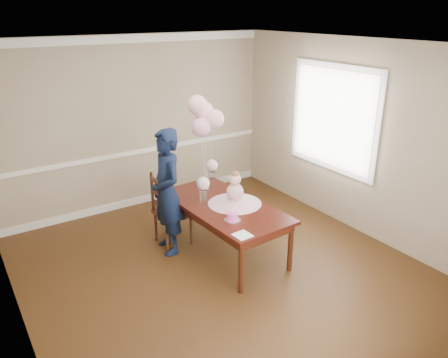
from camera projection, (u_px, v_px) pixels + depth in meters
floor at (225, 272)px, 5.39m from camera, size 4.50×5.00×0.00m
ceiling at (225, 45)px, 4.41m from camera, size 4.50×5.00×0.02m
wall_back at (137, 124)px, 6.84m from camera, size 4.50×0.02×2.70m
wall_front at (428, 277)px, 2.96m from camera, size 4.50×0.02×2.70m
wall_left at (6, 220)px, 3.75m from camera, size 0.02×5.00×2.70m
wall_right at (360, 139)px, 6.05m from camera, size 0.02×5.00×2.70m
chair_rail_trim at (139, 152)px, 7.00m from camera, size 4.50×0.02×0.07m
crown_molding at (131, 39)px, 6.37m from camera, size 4.50×0.02×0.12m
baseboard_trim at (143, 199)px, 7.31m from camera, size 4.50×0.02×0.12m
window_frame at (333, 118)px, 6.35m from camera, size 0.02×1.66×1.56m
window_blinds at (332, 118)px, 6.35m from camera, size 0.01×1.50×1.40m
dining_table_top at (224, 206)px, 5.62m from camera, size 1.01×1.88×0.05m
table_apron at (224, 211)px, 5.65m from camera, size 0.92×1.78×0.09m
table_leg_fl at (241, 268)px, 4.90m from camera, size 0.07×0.07×0.64m
table_leg_fr at (290, 247)px, 5.33m from camera, size 0.07×0.07×0.64m
table_leg_bl at (167, 215)px, 6.17m from camera, size 0.07×0.07×0.64m
table_leg_br at (212, 202)px, 6.59m from camera, size 0.07×0.07×0.64m
baby_skirt at (235, 200)px, 5.64m from camera, size 0.73×0.73×0.09m
baby_torso at (235, 192)px, 5.59m from camera, size 0.22×0.22×0.22m
baby_head at (235, 179)px, 5.53m from camera, size 0.16×0.16×0.16m
baby_hair at (235, 175)px, 5.51m from camera, size 0.11×0.11×0.11m
cake_platter at (232, 220)px, 5.20m from camera, size 0.21×0.21×0.01m
birthday_cake at (232, 216)px, 5.18m from camera, size 0.14×0.14×0.09m
cake_flower_a at (232, 212)px, 5.16m from camera, size 0.03×0.03×0.03m
cake_flower_b at (233, 211)px, 5.19m from camera, size 0.03×0.03×0.03m
rose_vase_near at (203, 195)px, 5.72m from camera, size 0.10×0.10×0.15m
roses_near at (203, 183)px, 5.66m from camera, size 0.17×0.17×0.17m
rose_vase_far at (212, 176)px, 6.36m from camera, size 0.10×0.10×0.15m
roses_far at (212, 165)px, 6.30m from camera, size 0.17×0.17×0.17m
napkin at (242, 235)px, 4.85m from camera, size 0.19×0.19×0.01m
balloon_weight at (208, 190)px, 6.04m from camera, size 0.04×0.04×0.02m
balloon_a at (201, 127)px, 5.66m from camera, size 0.26×0.26×0.26m
balloon_b at (215, 119)px, 5.69m from camera, size 0.26×0.26×0.26m
balloon_c at (204, 111)px, 5.72m from camera, size 0.26×0.26×0.26m
balloon_d at (197, 105)px, 5.65m from camera, size 0.26×0.26×0.26m
balloon_ribbon_a at (205, 165)px, 5.87m from camera, size 0.08×0.01×0.77m
balloon_ribbon_b at (211, 161)px, 5.89m from camera, size 0.10×0.04×0.86m
balloon_ribbon_c at (206, 156)px, 5.90m from camera, size 0.02×0.09×0.95m
balloon_ribbon_d at (203, 154)px, 5.87m from camera, size 0.08×0.09×1.04m
dining_chair_seat at (173, 213)px, 5.93m from camera, size 0.45×0.45×0.05m
chair_leg_fl at (167, 237)px, 5.79m from camera, size 0.04×0.04×0.43m
chair_leg_fr at (191, 230)px, 5.97m from camera, size 0.04×0.04×0.43m
chair_leg_bl at (156, 226)px, 6.07m from camera, size 0.04×0.04×0.43m
chair_leg_br at (179, 220)px, 6.25m from camera, size 0.04×0.04×0.43m
chair_back_post_l at (164, 201)px, 5.58m from camera, size 0.04×0.04×0.56m
chair_back_post_r at (152, 192)px, 5.87m from camera, size 0.04×0.04×0.56m
chair_slat_low at (158, 205)px, 5.77m from camera, size 0.04×0.40×0.05m
chair_slat_mid at (158, 193)px, 5.71m from camera, size 0.04×0.40×0.05m
chair_slat_top at (157, 182)px, 5.65m from camera, size 0.04×0.40×0.05m
woman at (167, 192)px, 5.61m from camera, size 0.47×0.65×1.68m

